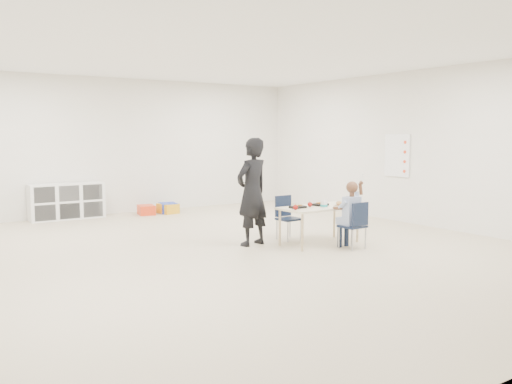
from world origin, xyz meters
TOP-DOWN VIEW (x-y plane):
  - room at (0.00, 0.00)m, footprint 9.00×9.02m
  - table at (1.34, -0.29)m, footprint 1.28×0.69m
  - chair_near at (1.52, -0.81)m, footprint 0.35×0.33m
  - chair_far at (1.16, 0.23)m, footprint 0.35×0.33m
  - child at (1.52, -0.81)m, footprint 0.48×0.48m
  - lunch_tray_near at (1.42, -0.21)m, footprint 0.23×0.17m
  - lunch_tray_far at (0.96, -0.25)m, footprint 0.23×0.17m
  - milk_carton at (1.33, -0.40)m, footprint 0.07×0.07m
  - bread_roll at (1.66, -0.37)m, footprint 0.09×0.09m
  - apple_near at (1.19, -0.24)m, footprint 0.07×0.07m
  - apple_far at (0.82, -0.38)m, footprint 0.07×0.07m
  - cubby_shelf at (-1.20, 4.28)m, footprint 1.40×0.40m
  - rules_poster at (3.98, 0.60)m, footprint 0.02×0.60m
  - adult at (0.45, 0.20)m, footprint 0.66×0.51m
  - bin_red at (0.31, 3.98)m, footprint 0.38×0.45m
  - bin_yellow at (0.76, 3.92)m, footprint 0.38×0.46m
  - bin_blue at (0.79, 3.97)m, footprint 0.40×0.47m

SIDE VIEW (x-z plane):
  - bin_red at x=0.31m, z-range 0.00..0.19m
  - bin_yellow at x=0.76m, z-range 0.00..0.20m
  - bin_blue at x=0.79m, z-range 0.00..0.21m
  - table at x=1.34m, z-range 0.00..0.57m
  - chair_near at x=1.52m, z-range 0.00..0.68m
  - chair_far at x=1.16m, z-range 0.00..0.68m
  - cubby_shelf at x=-1.20m, z-range 0.00..0.70m
  - child at x=1.52m, z-range 0.00..1.08m
  - lunch_tray_near at x=1.42m, z-range 0.57..0.60m
  - lunch_tray_far at x=0.96m, z-range 0.57..0.60m
  - bread_roll at x=1.66m, z-range 0.57..0.64m
  - apple_near at x=1.19m, z-range 0.57..0.64m
  - apple_far at x=0.82m, z-range 0.57..0.64m
  - milk_carton at x=1.33m, z-range 0.57..0.67m
  - adult at x=0.45m, z-range 0.00..1.60m
  - rules_poster at x=3.98m, z-range 0.85..1.65m
  - room at x=0.00m, z-range 0.00..2.80m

